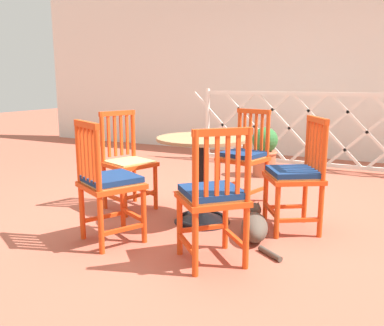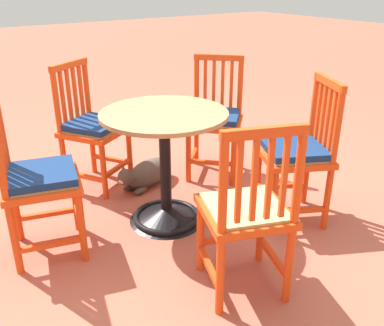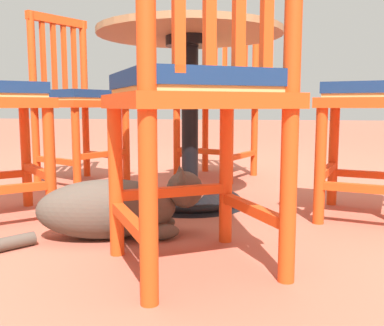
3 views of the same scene
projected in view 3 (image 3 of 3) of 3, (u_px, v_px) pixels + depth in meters
name	position (u px, v px, depth m)	size (l,w,h in m)	color
ground_plane	(190.00, 204.00, 1.90)	(24.00, 24.00, 0.00)	#AD5642
cafe_table	(189.00, 139.00, 1.85)	(0.76, 0.76, 0.73)	black
orange_chair_tucked_in	(384.00, 99.00, 1.59)	(0.49, 0.49, 0.91)	#D64214
orange_chair_by_planter	(219.00, 104.00, 2.59)	(0.52, 0.52, 0.91)	#D64214
orange_chair_facing_out	(78.00, 101.00, 2.37)	(0.54, 0.54, 0.91)	#D64214
orange_chair_near_fence	(198.00, 95.00, 1.08)	(0.55, 0.55, 0.91)	#D64214
tabby_cat	(119.00, 208.00, 1.40)	(0.46, 0.65, 0.23)	#4C4238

